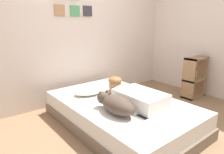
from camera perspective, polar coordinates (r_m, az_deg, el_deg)
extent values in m
plane|color=#8C6B4C|center=(2.73, 6.62, -14.92)|extent=(12.23, 12.23, 0.00)
cube|color=silver|center=(3.60, -10.75, 13.05)|extent=(4.12, 0.10, 2.50)
cube|color=tan|center=(3.43, -14.49, 17.66)|extent=(0.17, 0.02, 0.17)
cube|color=#4C9966|center=(3.55, -10.35, 17.76)|extent=(0.17, 0.02, 0.17)
cube|color=#333338|center=(3.68, -6.89, 17.89)|extent=(0.17, 0.02, 0.17)
cube|color=beige|center=(4.26, 25.57, 12.15)|extent=(0.10, 5.95, 2.50)
cube|color=#726051|center=(2.86, 2.38, -11.72)|extent=(1.30, 2.06, 0.15)
cube|color=white|center=(2.79, 2.42, -8.57)|extent=(1.26, 2.00, 0.20)
ellipsoid|color=white|center=(3.01, -6.00, -3.66)|extent=(0.52, 0.32, 0.11)
cube|color=white|center=(2.60, 7.92, -6.01)|extent=(0.42, 0.64, 0.18)
ellipsoid|color=tan|center=(2.82, 2.90, -3.74)|extent=(0.32, 0.20, 0.16)
sphere|color=tan|center=(2.92, 0.83, -2.22)|extent=(0.19, 0.19, 0.19)
ellipsoid|color=olive|center=(2.90, 0.83, -0.90)|extent=(0.20, 0.20, 0.10)
cylinder|color=tan|center=(2.87, -0.46, -4.02)|extent=(0.23, 0.07, 0.14)
cylinder|color=tan|center=(2.99, 2.54, -3.23)|extent=(0.23, 0.07, 0.14)
ellipsoid|color=#4C3D33|center=(2.34, 1.68, -8.01)|extent=(0.26, 0.48, 0.20)
sphere|color=#4C3D33|center=(2.51, -2.53, -5.88)|extent=(0.15, 0.15, 0.15)
cone|color=#3D3028|center=(2.49, -3.39, -4.40)|extent=(0.05, 0.05, 0.05)
cone|color=#3D3028|center=(2.54, -1.55, -3.94)|extent=(0.05, 0.05, 0.05)
cylinder|color=white|center=(3.14, 0.00, -3.10)|extent=(0.09, 0.09, 0.07)
torus|color=white|center=(3.18, 0.80, -2.89)|extent=(0.05, 0.01, 0.05)
cube|color=black|center=(2.33, 8.67, -10.92)|extent=(0.07, 0.14, 0.01)
cube|color=#997251|center=(3.88, 20.62, -0.62)|extent=(0.03, 0.24, 0.75)
cube|color=#997251|center=(4.24, 23.54, 0.36)|extent=(0.03, 0.24, 0.75)
cube|color=#997251|center=(4.16, 21.66, -4.90)|extent=(0.45, 0.24, 0.03)
cube|color=#997251|center=(4.07, 22.10, -0.62)|extent=(0.45, 0.24, 0.03)
cube|color=#997251|center=(3.99, 22.66, 4.88)|extent=(0.45, 0.24, 0.03)
cube|color=#3866A5|center=(3.89, 20.92, 0.38)|extent=(0.02, 0.16, 0.18)
cube|color=#3F8C59|center=(3.92, 21.16, 0.29)|extent=(0.03, 0.18, 0.15)
cube|color=gold|center=(3.94, 21.41, 0.67)|extent=(0.02, 0.19, 0.20)
cube|color=#4C4C51|center=(3.97, 21.66, 0.83)|extent=(0.03, 0.17, 0.21)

